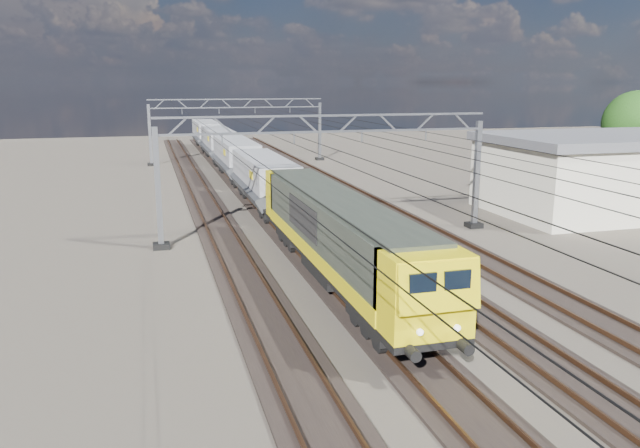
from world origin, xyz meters
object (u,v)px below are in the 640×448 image
object	(u,v)px
hopper_wagon_fourth	(206,132)
hopper_wagon_lead	(264,178)
catenary_gantry_mid	(328,171)
catenary_gantry_far	(238,128)
locomotive	(337,233)
hopper_wagon_third	(218,142)
industrial_shed	(622,172)
hopper_wagon_mid	(236,156)

from	to	relation	value
hopper_wagon_fourth	hopper_wagon_lead	bearing A→B (deg)	-90.00
catenary_gantry_mid	hopper_wagon_fourth	size ratio (longest dim) A/B	1.53
catenary_gantry_mid	hopper_wagon_lead	distance (m)	9.84
catenary_gantry_mid	hopper_wagon_fourth	distance (m)	52.15
catenary_gantry_far	locomotive	xyz separation A→B (m)	(-2.00, -44.21, -1.58)
catenary_gantry_far	hopper_wagon_third	xyz separation A→B (m)	(-2.00, 1.89, -1.67)
catenary_gantry_mid	locomotive	xyz separation A→B (m)	(-2.00, -8.21, -1.58)
industrial_shed	hopper_wagon_mid	bearing A→B (deg)	137.90
hopper_wagon_lead	hopper_wagon_fourth	distance (m)	42.60
hopper_wagon_third	industrial_shed	xyz separation A→B (m)	(24.00, -35.89, 0.49)
catenary_gantry_mid	hopper_wagon_third	world-z (taller)	catenary_gantry_mid
catenary_gantry_far	hopper_wagon_fourth	size ratio (longest dim) A/B	1.53
catenary_gantry_far	industrial_shed	size ratio (longest dim) A/B	1.07
catenary_gantry_far	industrial_shed	world-z (taller)	catenary_gantry_far
hopper_wagon_lead	catenary_gantry_mid	bearing A→B (deg)	-78.09
hopper_wagon_mid	hopper_wagon_third	world-z (taller)	same
industrial_shed	catenary_gantry_far	bearing A→B (deg)	122.91
catenary_gantry_mid	hopper_wagon_fourth	xyz separation A→B (m)	(-2.00, 52.09, -1.67)
hopper_wagon_mid	industrial_shed	world-z (taller)	industrial_shed
catenary_gantry_far	hopper_wagon_mid	xyz separation A→B (m)	(-2.00, -12.31, -1.67)
hopper_wagon_third	catenary_gantry_mid	bearing A→B (deg)	-86.98
catenary_gantry_far	hopper_wagon_lead	bearing A→B (deg)	-94.31
industrial_shed	catenary_gantry_mid	bearing A→B (deg)	-174.81
catenary_gantry_far	locomotive	world-z (taller)	catenary_gantry_far
hopper_wagon_mid	hopper_wagon_fourth	xyz separation A→B (m)	(0.00, 28.40, 0.00)
catenary_gantry_mid	hopper_wagon_lead	bearing A→B (deg)	101.91
catenary_gantry_far	hopper_wagon_fourth	bearing A→B (deg)	97.09
locomotive	hopper_wagon_fourth	xyz separation A→B (m)	(-0.00, 60.30, -0.09)
hopper_wagon_third	hopper_wagon_fourth	distance (m)	14.20
catenary_gantry_far	hopper_wagon_fourth	world-z (taller)	catenary_gantry_far
hopper_wagon_fourth	catenary_gantry_far	bearing A→B (deg)	-82.91
catenary_gantry_mid	industrial_shed	xyz separation A→B (m)	(22.00, 2.00, -1.18)
catenary_gantry_mid	industrial_shed	distance (m)	22.12
locomotive	hopper_wagon_third	size ratio (longest dim) A/B	1.62
catenary_gantry_far	hopper_wagon_third	world-z (taller)	catenary_gantry_far
hopper_wagon_mid	hopper_wagon_fourth	distance (m)	28.40
hopper_wagon_lead	industrial_shed	distance (m)	25.15
hopper_wagon_fourth	industrial_shed	world-z (taller)	industrial_shed
catenary_gantry_mid	locomotive	bearing A→B (deg)	-103.69
hopper_wagon_mid	industrial_shed	bearing A→B (deg)	-42.10
catenary_gantry_far	hopper_wagon_mid	size ratio (longest dim) A/B	1.53
catenary_gantry_far	hopper_wagon_third	bearing A→B (deg)	136.68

